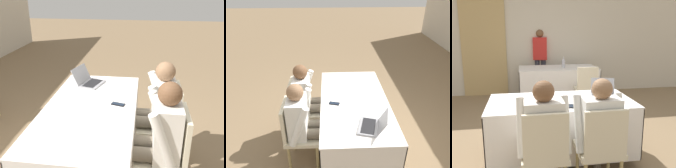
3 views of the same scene
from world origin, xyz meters
TOP-DOWN VIEW (x-y plane):
  - ground_plane at (0.00, 0.00)m, footprint 24.00×24.00m
  - wall_back at (0.00, 3.41)m, footprint 12.00×0.06m
  - curtain_panel at (-1.33, 3.35)m, footprint 1.03×0.04m
  - conference_table_near at (0.00, 0.00)m, footprint 1.74×0.89m
  - conference_table_far at (0.35, 2.63)m, footprint 1.74×0.89m
  - laptop at (0.57, 0.14)m, footprint 0.38×0.38m
  - cell_phone at (0.08, -0.27)m, footprint 0.09×0.15m
  - paper_beside_laptop at (0.44, -0.01)m, footprint 0.31×0.36m
  - water_bottle at (0.47, 2.59)m, footprint 0.07×0.07m
  - chair_near_left at (-0.27, -0.75)m, footprint 0.44×0.44m
  - chair_near_right at (0.27, -0.75)m, footprint 0.44×0.44m
  - chair_far_spare at (0.79, 1.76)m, footprint 0.47×0.47m
  - person_checkered_shirt at (-0.27, -0.65)m, footprint 0.50×0.52m
  - person_white_shirt at (0.27, -0.65)m, footprint 0.50×0.52m
  - person_red_shirt at (0.01, 3.38)m, footprint 0.36×0.24m

SIDE VIEW (x-z plane):
  - ground_plane at x=0.00m, z-range 0.00..0.00m
  - chair_near_left at x=-0.27m, z-range 0.05..0.94m
  - chair_near_right at x=0.27m, z-range 0.05..0.94m
  - chair_far_spare at x=0.79m, z-range 0.05..0.94m
  - conference_table_near at x=0.00m, z-range 0.20..0.96m
  - conference_table_far at x=0.35m, z-range 0.20..0.96m
  - person_checkered_shirt at x=-0.27m, z-range 0.08..1.23m
  - person_white_shirt at x=0.27m, z-range 0.08..1.23m
  - paper_beside_laptop at x=0.44m, z-range 0.76..0.76m
  - cell_phone at x=0.08m, z-range 0.76..0.77m
  - laptop at x=0.57m, z-range 0.69..0.90m
  - water_bottle at x=0.47m, z-range 0.74..0.98m
  - person_red_shirt at x=0.01m, z-range 0.12..1.71m
  - curtain_panel at x=-1.33m, z-range 0.00..2.65m
  - wall_back at x=0.00m, z-range 0.00..2.70m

